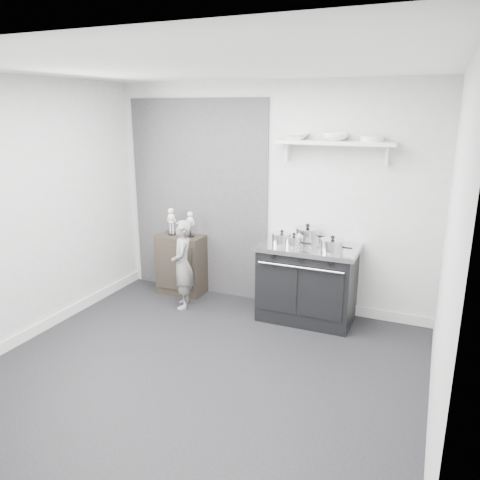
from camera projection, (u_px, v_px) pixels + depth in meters
name	position (u px, v px, depth m)	size (l,w,h in m)	color
ground	(201.00, 369.00, 4.43)	(4.00, 4.00, 0.00)	black
room_shell	(196.00, 195.00, 4.15)	(4.02, 3.62, 2.71)	#B3B3B1
wall_shelf	(335.00, 144.00, 5.06)	(1.30, 0.26, 0.24)	silver
stove	(307.00, 282.00, 5.38)	(1.11, 0.70, 0.89)	black
side_cabinet	(182.00, 264.00, 6.17)	(0.61, 0.35, 0.79)	black
child	(183.00, 264.00, 5.68)	(0.40, 0.26, 1.10)	slate
pot_front_left	(282.00, 239.00, 5.24)	(0.31, 0.22, 0.18)	silver
pot_back_left	(307.00, 234.00, 5.40)	(0.36, 0.28, 0.21)	silver
pot_front_right	(332.00, 245.00, 4.99)	(0.34, 0.25, 0.19)	silver
pot_front_center	(294.00, 241.00, 5.18)	(0.30, 0.21, 0.16)	silver
skeleton_full	(171.00, 219.00, 6.06)	(0.11, 0.07, 0.41)	beige
skeleton_torso	(190.00, 222.00, 5.96)	(0.11, 0.07, 0.38)	beige
bowl_large	(295.00, 136.00, 5.21)	(0.29, 0.29, 0.07)	white
bowl_small	(335.00, 137.00, 5.04)	(0.27, 0.27, 0.08)	white
plate_stack	(372.00, 139.00, 4.89)	(0.24, 0.24, 0.06)	silver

